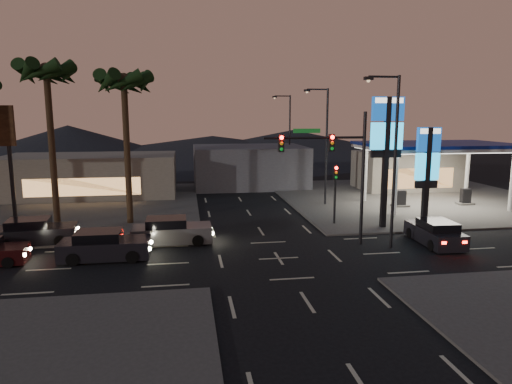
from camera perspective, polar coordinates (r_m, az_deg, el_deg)
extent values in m
plane|color=black|center=(25.39, 2.85, -8.29)|extent=(140.00, 140.00, 0.00)
cube|color=#47443F|center=(45.50, 18.74, -0.68)|extent=(24.00, 24.00, 0.12)
cube|color=#47443F|center=(41.90, -23.97, -1.87)|extent=(24.00, 24.00, 0.12)
cylinder|color=silver|center=(36.72, 17.02, 0.90)|extent=(0.36, 0.36, 5.00)
cylinder|color=silver|center=(42.03, 29.39, 1.13)|extent=(0.36, 0.36, 5.00)
cylinder|color=silver|center=(42.14, 13.49, 2.13)|extent=(0.36, 0.36, 5.00)
cylinder|color=silver|center=(46.85, 24.90, 2.23)|extent=(0.36, 0.36, 5.00)
cube|color=silver|center=(41.42, 21.67, 5.35)|extent=(12.00, 8.00, 0.50)
cube|color=white|center=(41.44, 21.64, 4.94)|extent=(11.60, 7.60, 0.06)
cube|color=navy|center=(41.41, 21.68, 5.55)|extent=(12.20, 8.20, 0.25)
cube|color=black|center=(40.52, 17.62, -0.78)|extent=(0.80, 0.50, 1.40)
cube|color=black|center=(43.51, 24.72, -0.53)|extent=(0.80, 0.50, 1.40)
cube|color=#726B5B|center=(50.53, 18.27, 2.55)|extent=(10.00, 6.00, 4.00)
cube|color=black|center=(32.27, 15.87, 3.38)|extent=(0.35, 0.35, 9.00)
cube|color=#0D3F92|center=(32.10, 16.18, 9.96)|extent=(2.20, 0.30, 1.60)
cube|color=white|center=(32.11, 16.23, 10.94)|extent=(1.98, 0.32, 0.35)
cube|color=#179DDB|center=(32.13, 16.03, 6.75)|extent=(2.20, 0.30, 1.80)
cube|color=black|center=(32.20, 15.93, 4.62)|extent=(2.09, 0.28, 0.50)
cube|color=black|center=(32.63, 20.51, 1.43)|extent=(0.35, 0.35, 7.00)
cube|color=#0D3F92|center=(32.39, 20.80, 6.16)|extent=(1.60, 0.30, 1.60)
cube|color=white|center=(32.36, 20.86, 7.13)|extent=(1.44, 0.32, 0.35)
cube|color=#179DDB|center=(32.53, 20.61, 3.00)|extent=(1.60, 0.30, 1.80)
cube|color=black|center=(32.67, 20.48, 0.91)|extent=(1.52, 0.28, 0.50)
cylinder|color=black|center=(27.95, 13.20, 1.54)|extent=(0.20, 0.20, 8.00)
cylinder|color=black|center=(26.74, 7.39, 6.74)|extent=(6.00, 0.14, 0.14)
cube|color=#0C3F14|center=(26.59, 6.36, 7.61)|extent=(1.60, 0.05, 0.25)
cube|color=black|center=(27.05, 9.42, 6.09)|extent=(0.32, 0.25, 1.00)
sphere|color=#FF0C07|center=(26.89, 9.54, 6.77)|extent=(0.22, 0.22, 0.22)
sphere|color=orange|center=(26.91, 9.52, 6.07)|extent=(0.20, 0.20, 0.20)
sphere|color=#0CB226|center=(26.93, 9.50, 5.37)|extent=(0.20, 0.20, 0.20)
cube|color=black|center=(26.27, 3.16, 6.10)|extent=(0.32, 0.25, 1.00)
sphere|color=#FF0C07|center=(26.11, 3.23, 6.81)|extent=(0.22, 0.22, 0.22)
sphere|color=orange|center=(26.12, 3.23, 6.08)|extent=(0.20, 0.20, 0.20)
sphere|color=#0CB226|center=(26.15, 3.22, 5.36)|extent=(0.20, 0.20, 0.20)
cylinder|color=black|center=(32.90, 9.83, -0.68)|extent=(0.16, 0.16, 4.00)
cube|color=black|center=(32.63, 9.92, 2.43)|extent=(0.32, 0.25, 1.00)
sphere|color=#FF0C07|center=(32.45, 10.02, 2.98)|extent=(0.22, 0.22, 0.22)
sphere|color=orange|center=(32.49, 10.00, 2.40)|extent=(0.20, 0.20, 0.20)
sphere|color=#0CB226|center=(32.53, 9.99, 1.82)|extent=(0.20, 0.20, 0.20)
cylinder|color=black|center=(27.53, 16.96, 3.36)|extent=(0.18, 0.18, 10.00)
cylinder|color=black|center=(27.09, 15.71, 13.71)|extent=(1.80, 0.12, 0.12)
cube|color=black|center=(26.73, 13.89, 13.63)|extent=(0.50, 0.25, 0.18)
sphere|color=#FFCC8C|center=(26.72, 13.88, 13.37)|extent=(0.20, 0.20, 0.20)
cylinder|color=black|center=(39.60, 8.79, 5.46)|extent=(0.18, 0.18, 10.00)
cylinder|color=black|center=(39.29, 7.70, 12.60)|extent=(1.80, 0.12, 0.12)
cube|color=black|center=(39.04, 6.40, 12.50)|extent=(0.50, 0.25, 0.18)
sphere|color=#FFCC8C|center=(39.04, 6.39, 12.32)|extent=(0.20, 0.20, 0.20)
cylinder|color=black|center=(53.09, 4.22, 6.58)|extent=(0.18, 0.18, 10.00)
cylinder|color=black|center=(52.86, 3.32, 11.89)|extent=(1.80, 0.12, 0.12)
cube|color=black|center=(52.67, 2.34, 11.80)|extent=(0.50, 0.25, 0.18)
sphere|color=#FFCC8C|center=(52.67, 2.34, 11.67)|extent=(0.20, 0.20, 0.20)
cylinder|color=black|center=(33.51, -15.80, 4.63)|extent=(0.44, 0.44, 10.20)
sphere|color=black|center=(33.49, -16.21, 13.36)|extent=(0.90, 0.90, 0.90)
cone|color=black|center=(33.33, -13.91, 12.95)|extent=(0.90, 2.74, 1.91)
cone|color=black|center=(34.28, -14.43, 12.83)|extent=(2.57, 2.57, 1.91)
cone|color=black|center=(34.76, -15.91, 12.72)|extent=(2.74, 0.90, 1.91)
cone|color=black|center=(34.50, -17.54, 12.67)|extent=(2.57, 2.57, 1.91)
cone|color=black|center=(33.65, -18.44, 12.71)|extent=(0.90, 2.74, 1.91)
cone|color=black|center=(32.69, -18.03, 12.84)|extent=(2.57, 2.57, 1.91)
cone|color=black|center=(32.18, -16.48, 12.97)|extent=(2.74, 0.90, 1.91)
cone|color=black|center=(32.46, -14.74, 13.02)|extent=(2.57, 2.57, 1.91)
cylinder|color=black|center=(34.46, -24.13, 4.79)|extent=(0.44, 0.44, 10.80)
sphere|color=black|center=(34.50, -24.76, 13.75)|extent=(0.90, 0.90, 0.90)
cone|color=black|center=(34.16, -22.57, 13.43)|extent=(0.90, 2.74, 1.91)
cone|color=black|center=(35.14, -22.83, 13.29)|extent=(2.57, 2.57, 1.91)
cone|color=black|center=(35.73, -24.15, 13.13)|extent=(2.74, 0.90, 1.91)
cone|color=black|center=(35.61, -25.78, 13.04)|extent=(2.57, 2.57, 1.91)
cone|color=black|center=(34.84, -26.84, 13.05)|extent=(0.90, 2.74, 1.91)
cone|color=black|center=(33.85, -26.69, 13.19)|extent=(2.57, 2.57, 1.91)
cone|color=black|center=(33.23, -25.35, 13.38)|extent=(2.74, 0.90, 1.91)
cone|color=black|center=(33.36, -23.60, 13.48)|extent=(2.57, 2.57, 1.91)
cylinder|color=black|center=(39.21, -28.20, 1.44)|extent=(0.30, 0.30, 6.00)
cube|color=#726B5B|center=(46.91, -19.89, 1.95)|extent=(16.00, 8.00, 4.00)
cube|color=#4C4C51|center=(50.45, -0.85, 3.25)|extent=(12.00, 9.00, 4.40)
cone|color=black|center=(86.16, -22.37, 5.72)|extent=(40.00, 40.00, 6.00)
cone|color=black|center=(86.16, 4.62, 6.08)|extent=(50.00, 50.00, 5.00)
cone|color=black|center=(84.00, -5.44, 5.63)|extent=(60.00, 60.00, 4.00)
cube|color=black|center=(26.41, -18.29, -6.73)|extent=(4.76, 2.01, 0.97)
cube|color=black|center=(26.30, -19.06, -5.37)|extent=(2.38, 1.84, 0.70)
cylinder|color=black|center=(27.14, -14.77, -6.66)|extent=(0.69, 0.26, 0.69)
cylinder|color=black|center=(25.39, -15.20, -7.81)|extent=(0.69, 0.26, 0.69)
cylinder|color=black|center=(27.64, -21.06, -6.70)|extent=(0.69, 0.26, 0.69)
cylinder|color=black|center=(25.93, -21.92, -7.82)|extent=(0.69, 0.26, 0.69)
sphere|color=#FFF2BF|center=(26.71, -13.01, -6.13)|extent=(0.24, 0.24, 0.24)
sphere|color=#FFF2BF|center=(25.47, -13.22, -6.91)|extent=(0.24, 0.24, 0.24)
cube|color=#FF140A|center=(27.48, -23.00, -6.03)|extent=(0.09, 0.27, 0.15)
cube|color=#FF140A|center=(26.28, -23.69, -6.78)|extent=(0.09, 0.27, 0.15)
cylinder|color=black|center=(28.47, -27.74, -6.81)|extent=(0.61, 0.27, 0.60)
cylinder|color=black|center=(27.01, -28.58, -7.73)|extent=(0.61, 0.27, 0.60)
sphere|color=#FFF2BF|center=(27.99, -26.42, -6.38)|extent=(0.20, 0.20, 0.20)
sphere|color=#FFF2BF|center=(26.95, -26.97, -7.01)|extent=(0.20, 0.20, 0.20)
cube|color=#5E5E60|center=(28.57, -10.44, -5.15)|extent=(4.83, 2.09, 0.98)
cube|color=black|center=(28.42, -11.14, -3.89)|extent=(2.43, 1.89, 0.71)
cylinder|color=black|center=(29.54, -7.43, -5.08)|extent=(0.70, 0.27, 0.70)
cylinder|color=black|center=(27.75, -7.28, -6.04)|extent=(0.70, 0.27, 0.70)
cylinder|color=black|center=(29.59, -13.38, -5.24)|extent=(0.70, 0.27, 0.70)
cylinder|color=black|center=(27.81, -13.61, -6.21)|extent=(0.70, 0.27, 0.70)
sphere|color=#FFF2BF|center=(29.24, -5.71, -4.54)|extent=(0.24, 0.24, 0.24)
sphere|color=#FFF2BF|center=(27.97, -5.52, -5.19)|extent=(0.24, 0.24, 0.24)
cube|color=#FF140A|center=(29.30, -15.15, -4.62)|extent=(0.09, 0.27, 0.15)
cube|color=#FF140A|center=(28.04, -15.39, -5.28)|extent=(0.09, 0.27, 0.15)
cube|color=black|center=(31.01, -25.86, -4.81)|extent=(4.94, 2.51, 0.97)
cube|color=black|center=(30.93, -26.54, -3.66)|extent=(2.56, 2.09, 0.70)
cylinder|color=black|center=(31.69, -22.84, -4.76)|extent=(0.72, 0.33, 0.69)
cylinder|color=black|center=(29.93, -23.29, -5.61)|extent=(0.72, 0.33, 0.69)
cylinder|color=black|center=(32.26, -28.18, -4.91)|extent=(0.72, 0.33, 0.69)
cylinder|color=black|center=(30.53, -28.94, -5.75)|extent=(0.72, 0.33, 0.69)
sphere|color=#FFF2BF|center=(31.25, -21.37, -4.25)|extent=(0.24, 0.24, 0.24)
sphere|color=#FFF2BF|center=(30.00, -21.62, -4.83)|extent=(0.24, 0.24, 0.24)
cube|color=black|center=(30.04, 21.40, -5.00)|extent=(2.09, 4.59, 0.92)
cube|color=black|center=(29.64, 21.75, -4.00)|extent=(1.84, 2.33, 0.67)
cylinder|color=black|center=(30.96, 18.71, -4.87)|extent=(0.27, 0.67, 0.66)
cylinder|color=black|center=(31.73, 21.57, -4.70)|extent=(0.27, 0.67, 0.66)
cylinder|color=black|center=(28.48, 21.15, -6.27)|extent=(0.27, 0.67, 0.66)
cylinder|color=black|center=(29.31, 24.19, -6.02)|extent=(0.27, 0.67, 0.66)
cube|color=#FF140A|center=(27.80, 22.45, -5.90)|extent=(0.26, 0.09, 0.14)
cube|color=#FF140A|center=(28.41, 24.63, -5.72)|extent=(0.26, 0.09, 0.14)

